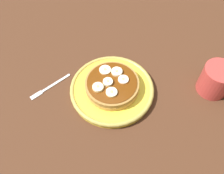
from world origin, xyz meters
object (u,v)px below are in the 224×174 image
(coffee_mug, at_px, (217,80))
(fork, at_px, (48,88))
(plate, at_px, (112,89))
(pancake_stack, at_px, (112,85))
(banana_slice_2, at_px, (117,72))
(banana_slice_0, at_px, (108,82))
(banana_slice_5, at_px, (123,80))
(banana_slice_4, at_px, (112,92))
(banana_slice_3, at_px, (105,70))
(banana_slice_1, at_px, (98,87))

(coffee_mug, xyz_separation_m, fork, (-0.38, -0.28, -0.04))
(plate, bearing_deg, pancake_stack, -4.51)
(pancake_stack, height_order, banana_slice_2, banana_slice_2)
(banana_slice_0, bearing_deg, banana_slice_5, 48.97)
(banana_slice_0, bearing_deg, banana_slice_4, -36.02)
(banana_slice_2, bearing_deg, plate, -75.44)
(banana_slice_0, bearing_deg, banana_slice_2, 91.76)
(plate, xyz_separation_m, banana_slice_5, (0.02, 0.02, 0.04))
(pancake_stack, height_order, fork, pancake_stack)
(banana_slice_0, height_order, banana_slice_3, banana_slice_0)
(banana_slice_1, relative_size, banana_slice_4, 0.98)
(banana_slice_2, bearing_deg, fork, -137.28)
(pancake_stack, xyz_separation_m, banana_slice_4, (0.02, -0.03, 0.02))
(banana_slice_4, xyz_separation_m, fork, (-0.17, -0.07, -0.05))
(plate, xyz_separation_m, pancake_stack, (0.00, -0.00, 0.02))
(banana_slice_1, bearing_deg, banana_slice_2, 82.60)
(plate, height_order, coffee_mug, coffee_mug)
(banana_slice_2, xyz_separation_m, coffee_mug, (0.23, 0.14, -0.00))
(banana_slice_4, xyz_separation_m, coffee_mug, (0.20, 0.20, -0.00))
(banana_slice_1, bearing_deg, banana_slice_0, 70.01)
(pancake_stack, distance_m, banana_slice_1, 0.05)
(pancake_stack, xyz_separation_m, banana_slice_1, (-0.02, -0.04, 0.02))
(banana_slice_2, bearing_deg, banana_slice_0, -88.24)
(banana_slice_2, xyz_separation_m, banana_slice_5, (0.03, -0.01, -0.00))
(banana_slice_2, bearing_deg, banana_slice_4, -65.32)
(pancake_stack, relative_size, banana_slice_3, 4.73)
(banana_slice_4, distance_m, banana_slice_5, 0.05)
(banana_slice_2, distance_m, banana_slice_4, 0.07)
(banana_slice_1, relative_size, banana_slice_3, 0.91)
(coffee_mug, bearing_deg, banana_slice_2, -148.42)
(banana_slice_4, distance_m, coffee_mug, 0.29)
(banana_slice_1, height_order, banana_slice_2, same)
(banana_slice_3, bearing_deg, fork, -133.67)
(banana_slice_5, xyz_separation_m, coffee_mug, (0.20, 0.15, -0.00))
(banana_slice_4, xyz_separation_m, banana_slice_5, (0.00, 0.05, -0.00))
(banana_slice_3, bearing_deg, banana_slice_5, 3.19)
(banana_slice_1, distance_m, banana_slice_4, 0.04)
(pancake_stack, height_order, banana_slice_1, banana_slice_1)
(pancake_stack, xyz_separation_m, banana_slice_5, (0.02, 0.02, 0.02))
(banana_slice_4, height_order, coffee_mug, coffee_mug)
(banana_slice_1, height_order, banana_slice_4, banana_slice_1)
(banana_slice_3, bearing_deg, plate, -27.40)
(pancake_stack, distance_m, banana_slice_2, 0.04)
(banana_slice_2, relative_size, banana_slice_4, 1.03)
(banana_slice_0, height_order, coffee_mug, coffee_mug)
(coffee_mug, distance_m, fork, 0.47)
(banana_slice_1, relative_size, banana_slice_2, 0.96)
(banana_slice_1, bearing_deg, banana_slice_3, 109.81)
(banana_slice_0, bearing_deg, banana_slice_3, 137.53)
(pancake_stack, distance_m, banana_slice_3, 0.05)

